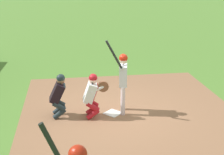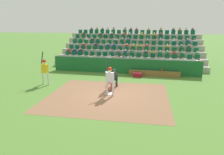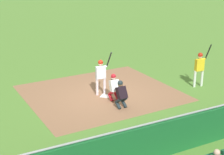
% 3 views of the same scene
% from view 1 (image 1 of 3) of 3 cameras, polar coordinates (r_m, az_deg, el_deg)
% --- Properties ---
extents(ground_plane, '(160.00, 160.00, 0.00)m').
position_cam_1_polar(ground_plane, '(9.49, 0.17, -6.40)').
color(ground_plane, '#4F7E31').
extents(infield_dirt_patch, '(7.39, 6.60, 0.01)m').
position_cam_1_polar(infield_dirt_patch, '(9.55, 3.17, -6.24)').
color(infield_dirt_patch, '#896045').
rests_on(infield_dirt_patch, ground_plane).
extents(home_plate_marker, '(0.62, 0.62, 0.02)m').
position_cam_1_polar(home_plate_marker, '(9.48, 0.17, -6.31)').
color(home_plate_marker, white).
rests_on(home_plate_marker, infield_dirt_patch).
extents(batter_at_plate, '(0.61, 0.68, 2.23)m').
position_cam_1_polar(batter_at_plate, '(9.20, 1.93, 0.16)').
color(batter_at_plate, silver).
rests_on(batter_at_plate, ground_plane).
extents(catcher_crouching, '(0.46, 0.72, 1.30)m').
position_cam_1_polar(catcher_crouching, '(9.03, -3.49, -2.77)').
color(catcher_crouching, '#AF1620').
rests_on(catcher_crouching, ground_plane).
extents(home_plate_umpire, '(0.49, 0.50, 1.28)m').
position_cam_1_polar(home_plate_umpire, '(9.18, -9.40, -2.82)').
color(home_plate_umpire, '#1C282E').
rests_on(home_plate_umpire, ground_plane).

